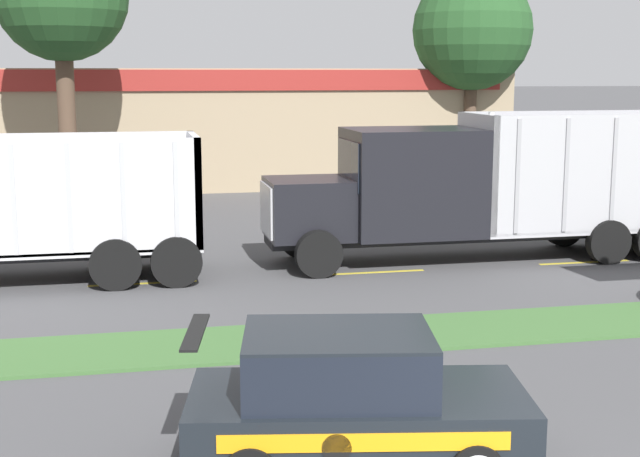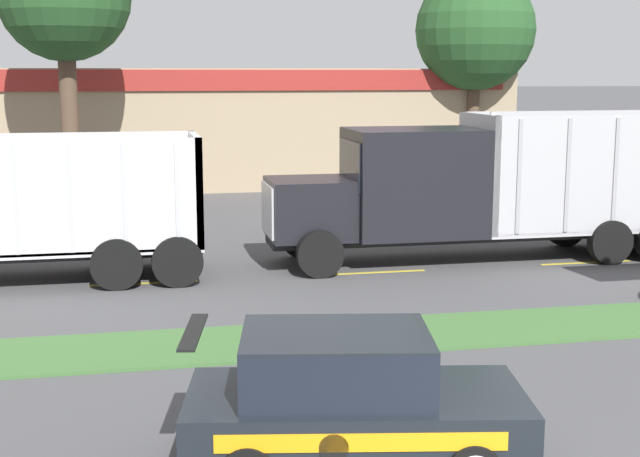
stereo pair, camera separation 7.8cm
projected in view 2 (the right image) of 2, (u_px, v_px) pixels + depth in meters
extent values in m
cube|color=#3D6633|center=(368.00, 336.00, 15.87)|extent=(120.00, 2.08, 0.06)
cube|color=yellow|center=(144.00, 283.00, 19.96)|extent=(2.40, 0.14, 0.01)
cube|color=yellow|center=(376.00, 272.00, 21.05)|extent=(2.40, 0.14, 0.01)
cube|color=yellow|center=(586.00, 263.00, 22.13)|extent=(2.40, 0.14, 0.01)
cube|color=black|center=(493.00, 234.00, 22.52)|extent=(11.46, 1.32, 0.18)
cube|color=black|center=(310.00, 208.00, 21.43)|extent=(2.00, 1.96, 1.43)
cube|color=#B7B7BC|center=(268.00, 210.00, 21.23)|extent=(0.06, 1.67, 1.21)
cube|color=black|center=(414.00, 182.00, 21.86)|extent=(3.19, 2.39, 2.59)
cube|color=black|center=(350.00, 165.00, 21.45)|extent=(0.04, 2.03, 1.17)
cylinder|color=silver|center=(492.00, 148.00, 21.30)|extent=(0.14, 0.14, 1.72)
cube|color=#ADADB2|center=(588.00, 225.00, 23.02)|extent=(6.27, 2.39, 0.12)
cube|color=#ADADB2|center=(478.00, 172.00, 22.16)|extent=(0.16, 2.39, 2.88)
cube|color=#ADADB2|center=(613.00, 174.00, 21.70)|extent=(6.27, 0.16, 2.88)
cube|color=#ADADB2|center=(570.00, 165.00, 23.85)|extent=(6.27, 0.16, 2.88)
cube|color=#99999E|center=(519.00, 177.00, 21.09)|extent=(0.10, 0.04, 2.74)
cube|color=#99999E|center=(568.00, 176.00, 21.35)|extent=(0.10, 0.04, 2.74)
cube|color=#99999E|center=(615.00, 174.00, 21.60)|extent=(0.10, 0.04, 2.74)
cylinder|color=black|center=(320.00, 254.00, 20.45)|extent=(1.10, 0.30, 1.10)
cylinder|color=black|center=(301.00, 236.00, 22.72)|extent=(1.10, 0.30, 1.10)
cylinder|color=black|center=(608.00, 225.00, 24.45)|extent=(1.10, 0.30, 1.10)
cylinder|color=black|center=(610.00, 242.00, 21.92)|extent=(1.10, 0.30, 1.10)
cylinder|color=black|center=(565.00, 226.00, 24.19)|extent=(1.10, 0.30, 1.10)
cube|color=silver|center=(51.00, 245.00, 20.14)|extent=(6.74, 2.47, 0.12)
cube|color=silver|center=(196.00, 188.00, 20.59)|extent=(0.16, 2.47, 2.47)
cube|color=silver|center=(43.00, 198.00, 18.81)|extent=(6.74, 0.16, 2.47)
cube|color=silver|center=(52.00, 185.00, 21.04)|extent=(6.74, 0.16, 2.47)
cube|color=#B2B2B7|center=(15.00, 200.00, 18.60)|extent=(0.10, 0.04, 2.34)
cube|color=#B2B2B7|center=(70.00, 198.00, 18.82)|extent=(0.10, 0.04, 2.34)
cube|color=#B2B2B7|center=(124.00, 197.00, 19.05)|extent=(0.10, 0.04, 2.34)
cube|color=#B2B2B7|center=(177.00, 195.00, 19.28)|extent=(0.10, 0.04, 2.34)
cylinder|color=black|center=(177.00, 262.00, 19.56)|extent=(1.13, 0.30, 1.13)
cylinder|color=black|center=(173.00, 241.00, 21.91)|extent=(1.13, 0.30, 1.13)
cylinder|color=black|center=(117.00, 264.00, 19.30)|extent=(1.13, 0.30, 1.13)
cylinder|color=black|center=(118.00, 243.00, 21.64)|extent=(1.13, 0.30, 1.13)
cube|color=black|center=(356.00, 415.00, 10.62)|extent=(4.29, 2.54, 0.60)
cube|color=black|center=(336.00, 364.00, 10.50)|extent=(2.47, 2.00, 0.69)
cube|color=black|center=(336.00, 334.00, 10.44)|extent=(2.47, 2.00, 0.04)
cube|color=black|center=(193.00, 332.00, 10.39)|extent=(0.46, 1.50, 0.03)
cube|color=orange|center=(361.00, 443.00, 9.69)|extent=(3.16, 0.59, 0.21)
cylinder|color=black|center=(334.00, 448.00, 9.69)|extent=(0.33, 0.07, 0.33)
cylinder|color=black|center=(447.00, 411.00, 11.58)|extent=(0.66, 0.31, 0.63)
cylinder|color=silver|center=(445.00, 408.00, 11.68)|extent=(0.44, 0.09, 0.44)
cylinder|color=black|center=(255.00, 412.00, 11.52)|extent=(0.66, 0.31, 0.63)
cylinder|color=silver|center=(255.00, 409.00, 11.62)|extent=(0.44, 0.09, 0.44)
cube|color=#9E896B|center=(177.00, 124.00, 40.07)|extent=(27.37, 12.00, 4.84)
cube|color=maroon|center=(183.00, 80.00, 33.90)|extent=(26.00, 0.10, 0.80)
cylinder|color=brown|center=(472.00, 126.00, 36.50)|extent=(0.51, 0.51, 5.04)
sphere|color=#234C23|center=(475.00, 30.00, 35.84)|extent=(4.83, 4.83, 4.83)
cylinder|color=brown|center=(70.00, 123.00, 29.72)|extent=(0.59, 0.59, 6.00)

